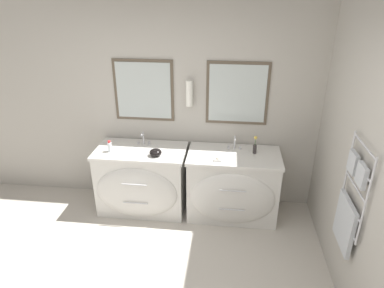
# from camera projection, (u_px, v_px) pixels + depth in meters

# --- Properties ---
(wall_back) EXTENTS (5.21, 0.16, 2.60)m
(wall_back) POSITION_uv_depth(u_px,v_px,m) (173.00, 105.00, 4.26)
(wall_back) COLOR #B2ADA3
(wall_back) RESTS_ON ground_plane
(wall_right) EXTENTS (0.13, 4.15, 2.60)m
(wall_right) POSITION_uv_depth(u_px,v_px,m) (356.00, 156.00, 3.00)
(wall_right) COLOR #B2ADA3
(wall_right) RESTS_ON ground_plane
(vanity_left) EXTENTS (1.11, 0.68, 0.84)m
(vanity_left) POSITION_uv_depth(u_px,v_px,m) (142.00, 180.00, 4.31)
(vanity_left) COLOR silver
(vanity_left) RESTS_ON ground_plane
(vanity_right) EXTENTS (1.11, 0.68, 0.84)m
(vanity_right) POSITION_uv_depth(u_px,v_px,m) (233.00, 186.00, 4.19)
(vanity_right) COLOR silver
(vanity_right) RESTS_ON ground_plane
(faucet_left) EXTENTS (0.17, 0.11, 0.17)m
(faucet_left) POSITION_uv_depth(u_px,v_px,m) (143.00, 139.00, 4.28)
(faucet_left) COLOR silver
(faucet_left) RESTS_ON vanity_left
(faucet_right) EXTENTS (0.17, 0.11, 0.17)m
(faucet_right) POSITION_uv_depth(u_px,v_px,m) (235.00, 143.00, 4.16)
(faucet_right) COLOR silver
(faucet_right) RESTS_ON vanity_right
(toiletry_bottle) EXTENTS (0.05, 0.05, 0.14)m
(toiletry_bottle) POSITION_uv_depth(u_px,v_px,m) (110.00, 147.00, 4.09)
(toiletry_bottle) COLOR silver
(toiletry_bottle) RESTS_ON vanity_left
(amenity_bowl) EXTENTS (0.14, 0.14, 0.09)m
(amenity_bowl) POSITION_uv_depth(u_px,v_px,m) (156.00, 152.00, 4.00)
(amenity_bowl) COLOR black
(amenity_bowl) RESTS_ON vanity_left
(flower_vase) EXTENTS (0.04, 0.04, 0.22)m
(flower_vase) POSITION_uv_depth(u_px,v_px,m) (255.00, 146.00, 4.05)
(flower_vase) COLOR #332D2D
(flower_vase) RESTS_ON vanity_right
(soap_dish) EXTENTS (0.09, 0.06, 0.04)m
(soap_dish) POSITION_uv_depth(u_px,v_px,m) (218.00, 159.00, 3.90)
(soap_dish) COLOR white
(soap_dish) RESTS_ON vanity_right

